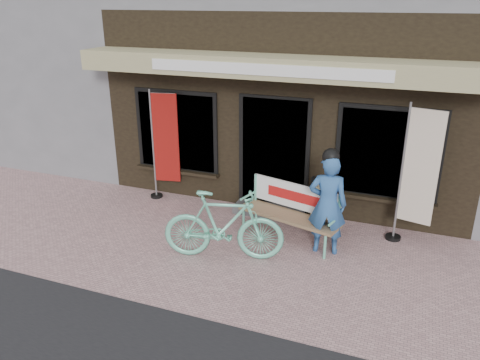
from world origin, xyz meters
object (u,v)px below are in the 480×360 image
at_px(bench, 292,208).
at_px(person, 328,203).
at_px(nobori_cream, 417,175).
at_px(bicycle, 224,225).
at_px(menu_stand, 323,206).
at_px(nobori_red, 164,144).

height_order(bench, person, person).
distance_m(person, nobori_cream, 1.50).
bearing_deg(bicycle, bench, -53.74).
bearing_deg(menu_stand, person, -56.63).
xyz_separation_m(person, bicycle, (-1.44, -0.76, -0.29)).
bearing_deg(nobori_red, menu_stand, -18.64).
relative_size(bicycle, menu_stand, 1.88).
bearing_deg(nobori_cream, person, -135.18).
bearing_deg(menu_stand, nobori_red, -168.69).
bearing_deg(person, nobori_red, 155.80).
bearing_deg(bench, person, -5.59).
relative_size(bicycle, nobori_red, 0.84).
xyz_separation_m(bicycle, nobori_red, (-1.99, 1.76, 0.58)).
height_order(person, menu_stand, person).
height_order(person, bicycle, person).
distance_m(bench, nobori_cream, 2.05).
distance_m(bench, bicycle, 1.28).
bearing_deg(person, bench, 151.28).
relative_size(bench, nobori_red, 0.81).
bearing_deg(menu_stand, bicycle, -114.71).
xyz_separation_m(person, nobori_cream, (1.24, 0.76, 0.36)).
height_order(bicycle, menu_stand, bicycle).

